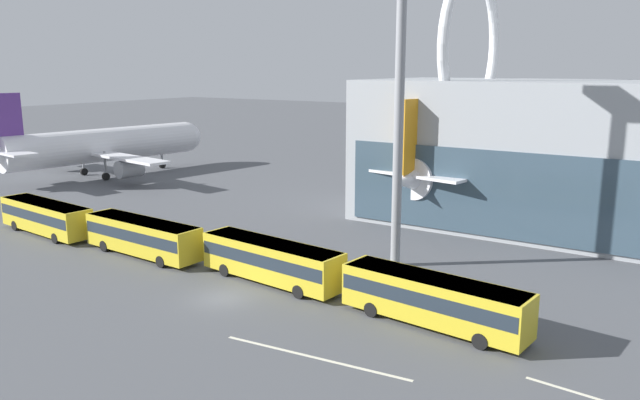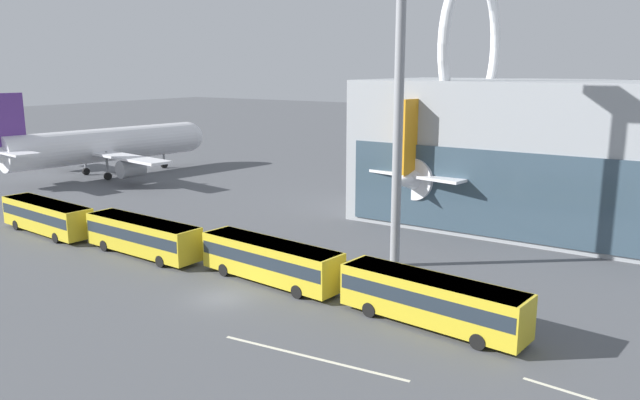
{
  "view_description": "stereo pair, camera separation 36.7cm",
  "coord_description": "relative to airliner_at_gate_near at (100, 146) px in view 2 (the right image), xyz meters",
  "views": [
    {
      "loc": [
        29.01,
        -31.58,
        16.27
      ],
      "look_at": [
        -2.39,
        16.36,
        4.0
      ],
      "focal_mm": 35.0,
      "sensor_mm": 36.0,
      "label": 1
    },
    {
      "loc": [
        29.32,
        -31.38,
        16.27
      ],
      "look_at": [
        -2.39,
        16.36,
        4.0
      ],
      "focal_mm": 35.0,
      "sensor_mm": 36.0,
      "label": 2
    }
  ],
  "objects": [
    {
      "name": "ground_plane",
      "position": [
        49.54,
        -27.83,
        -4.69
      ],
      "size": [
        440.0,
        440.0,
        0.0
      ],
      "primitive_type": "plane",
      "color": "#515459"
    },
    {
      "name": "airliner_at_gate_near",
      "position": [
        0.0,
        0.0,
        0.0
      ],
      "size": [
        34.76,
        35.8,
        12.88
      ],
      "rotation": [
        0.0,
        0.0,
        1.42
      ],
      "color": "white",
      "rests_on": "ground_plane"
    },
    {
      "name": "airliner_at_gate_far",
      "position": [
        55.06,
        10.23,
        0.41
      ],
      "size": [
        35.93,
        34.02,
        13.22
      ],
      "rotation": [
        0.0,
        0.0,
        1.39
      ],
      "color": "white",
      "rests_on": "ground_plane"
    },
    {
      "name": "shuttle_bus_0",
      "position": [
        23.07,
        -24.21,
        -2.81
      ],
      "size": [
        12.68,
        3.84,
        3.2
      ],
      "rotation": [
        0.0,
        0.0,
        -0.09
      ],
      "color": "gold",
      "rests_on": "ground_plane"
    },
    {
      "name": "shuttle_bus_1",
      "position": [
        36.74,
        -23.92,
        -2.81
      ],
      "size": [
        12.62,
        3.44,
        3.2
      ],
      "rotation": [
        0.0,
        0.0,
        -0.05
      ],
      "color": "gold",
      "rests_on": "ground_plane"
    },
    {
      "name": "shuttle_bus_2",
      "position": [
        50.4,
        -23.26,
        -2.81
      ],
      "size": [
        12.7,
        3.99,
        3.2
      ],
      "rotation": [
        0.0,
        0.0,
        -0.1
      ],
      "color": "gold",
      "rests_on": "ground_plane"
    },
    {
      "name": "shuttle_bus_3",
      "position": [
        64.07,
        -24.13,
        -2.81
      ],
      "size": [
        12.71,
        4.0,
        3.2
      ],
      "rotation": [
        0.0,
        0.0,
        -0.1
      ],
      "color": "gold",
      "rests_on": "ground_plane"
    },
    {
      "name": "floodlight_mast",
      "position": [
        56.49,
        -14.26,
        9.81
      ],
      "size": [
        2.73,
        2.73,
        23.48
      ],
      "color": "gray",
      "rests_on": "ground_plane"
    },
    {
      "name": "lane_stripe_2",
      "position": [
        60.23,
        -32.03,
        -4.69
      ],
      "size": [
        11.83,
        1.41,
        0.01
      ],
      "primitive_type": "cube",
      "rotation": [
        0.0,
        0.0,
        0.1
      ],
      "color": "silver",
      "rests_on": "ground_plane"
    }
  ]
}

